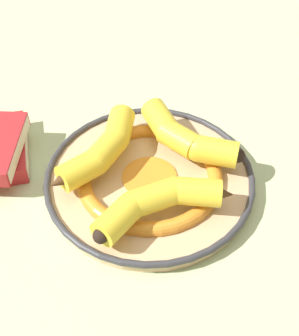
{
  "coord_description": "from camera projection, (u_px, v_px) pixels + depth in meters",
  "views": [
    {
      "loc": [
        -0.46,
        -0.07,
        0.52
      ],
      "look_at": [
        -0.02,
        0.03,
        0.04
      ],
      "focal_mm": 50.0,
      "sensor_mm": 36.0,
      "label": 1
    }
  ],
  "objects": [
    {
      "name": "ground_plane",
      "position": [
        174.0,
        179.0,
        0.7
      ],
      "size": [
        2.8,
        2.8,
        0.0
      ],
      "primitive_type": "plane",
      "color": "#B2C693"
    },
    {
      "name": "banana_b",
      "position": [
        101.0,
        150.0,
        0.67
      ],
      "size": [
        0.18,
        0.09,
        0.04
      ],
      "rotation": [
        0.0,
        0.0,
        -0.28
      ],
      "color": "yellow",
      "rests_on": "decorative_bowl"
    },
    {
      "name": "banana_c",
      "position": [
        184.0,
        136.0,
        0.69
      ],
      "size": [
        0.12,
        0.17,
        0.04
      ],
      "rotation": [
        0.0,
        0.0,
        -2.05
      ],
      "color": "yellow",
      "rests_on": "decorative_bowl"
    },
    {
      "name": "banana_a",
      "position": [
        159.0,
        201.0,
        0.6
      ],
      "size": [
        0.13,
        0.17,
        0.04
      ],
      "rotation": [
        0.0,
        0.0,
        2.22
      ],
      "color": "yellow",
      "rests_on": "decorative_bowl"
    },
    {
      "name": "decorative_bowl",
      "position": [
        150.0,
        178.0,
        0.68
      ],
      "size": [
        0.3,
        0.3,
        0.03
      ],
      "color": "tan",
      "rests_on": "ground_plane"
    }
  ]
}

